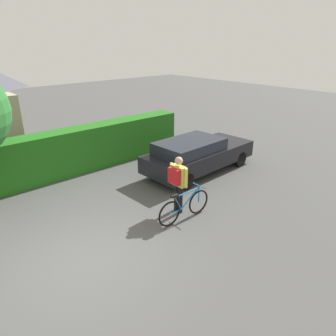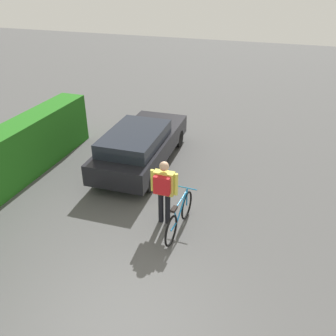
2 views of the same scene
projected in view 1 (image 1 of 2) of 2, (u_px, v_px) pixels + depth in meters
The scene contains 5 objects.
ground_plane at pixel (84, 262), 7.27m from camera, with size 60.00×60.00×0.00m, color #4A4A4A.
hedge_row at pixel (7, 167), 10.46m from camera, with size 14.27×0.90×1.68m, color #216619.
parked_car_near at pixel (197, 154), 11.96m from camera, with size 4.65×1.91×1.35m.
bicycle at pixel (184, 207), 8.85m from camera, with size 1.83×0.50×0.90m.
person_rider at pixel (178, 179), 9.00m from camera, with size 0.36×0.69×1.72m.
Camera 1 is at (-2.51, -5.71, 4.74)m, focal length 33.82 mm.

